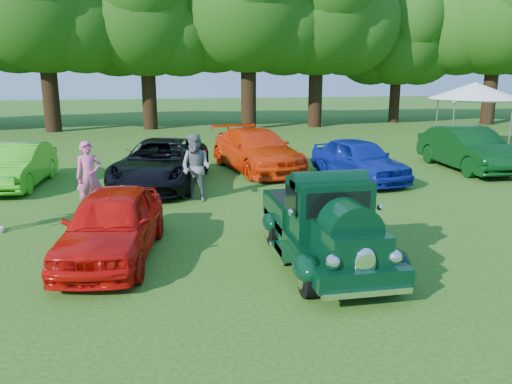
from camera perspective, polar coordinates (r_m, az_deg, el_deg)
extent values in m
plane|color=#244E12|center=(9.68, 1.09, -8.79)|extent=(120.00, 120.00, 0.00)
cylinder|color=black|center=(8.50, 5.93, -9.69)|extent=(0.20, 0.68, 0.68)
cylinder|color=black|center=(9.03, 15.39, -8.67)|extent=(0.20, 0.68, 0.68)
cylinder|color=black|center=(10.88, 1.96, -4.30)|extent=(0.20, 0.68, 0.68)
cylinder|color=black|center=(11.30, 9.58, -3.79)|extent=(0.20, 0.68, 0.68)
cube|color=black|center=(9.90, 7.92, -5.43)|extent=(1.59, 4.15, 0.31)
cube|color=black|center=(8.67, 10.63, -5.76)|extent=(1.02, 1.34, 0.57)
cube|color=black|center=(9.58, 8.28, -1.80)|extent=(1.44, 1.06, 1.11)
cube|color=black|center=(9.07, 9.36, -1.46)|extent=(1.20, 0.06, 0.48)
cube|color=black|center=(10.97, 5.87, -2.04)|extent=(1.59, 1.89, 0.54)
cube|color=black|center=(10.90, 5.90, -0.73)|extent=(1.37, 1.66, 0.05)
ellipsoid|color=black|center=(8.42, 5.77, -8.61)|extent=(0.46, 0.79, 0.46)
ellipsoid|color=black|center=(8.98, 15.62, -7.61)|extent=(0.46, 0.79, 0.46)
ellipsoid|color=black|center=(10.81, 1.68, -3.48)|extent=(0.35, 0.66, 0.39)
ellipsoid|color=black|center=(11.27, 9.88, -2.96)|extent=(0.35, 0.66, 0.39)
ellipsoid|color=white|center=(8.11, 12.37, -8.07)|extent=(0.37, 0.11, 0.55)
sphere|color=white|center=(7.97, 8.75, -7.89)|extent=(0.26, 0.26, 0.26)
sphere|color=white|center=(8.36, 15.51, -7.20)|extent=(0.26, 0.26, 0.26)
cube|color=white|center=(8.16, 12.60, -11.19)|extent=(1.50, 0.10, 0.10)
cube|color=white|center=(11.95, 4.53, -2.53)|extent=(1.50, 0.10, 0.10)
imported|color=red|center=(10.45, -16.10, -3.52)|extent=(2.25, 4.33, 1.41)
imported|color=green|center=(17.96, -25.59, 2.72)|extent=(1.74, 4.28, 1.38)
imported|color=black|center=(16.64, -10.77, 3.28)|extent=(3.68, 5.86, 1.51)
imported|color=red|center=(18.93, 0.06, 4.84)|extent=(3.26, 5.69, 1.55)
imported|color=navy|center=(17.51, 11.68, 3.65)|extent=(2.59, 4.53, 1.45)
imported|color=black|center=(20.66, 23.03, 4.58)|extent=(1.84, 4.94, 1.61)
imported|color=#D6588A|center=(14.13, -18.55, 1.73)|extent=(0.80, 0.65, 1.88)
imported|color=slate|center=(14.49, -6.89, 2.79)|extent=(1.20, 1.16, 1.95)
cube|color=white|center=(26.33, 23.64, 9.65)|extent=(3.49, 3.49, 0.11)
cone|color=white|center=(26.31, 23.73, 10.58)|extent=(5.12, 5.12, 0.76)
cylinder|color=slate|center=(24.78, 21.55, 6.87)|extent=(0.06, 0.06, 2.29)
cylinder|color=slate|center=(27.24, 19.92, 7.55)|extent=(0.06, 0.06, 2.29)
cylinder|color=slate|center=(25.69, 27.07, 6.54)|extent=(0.06, 0.06, 2.29)
cylinder|color=slate|center=(28.07, 25.02, 7.24)|extent=(0.06, 0.06, 2.29)
cylinder|color=black|center=(33.46, -22.44, 10.51)|extent=(0.96, 0.96, 4.82)
cylinder|color=black|center=(33.11, -12.12, 10.97)|extent=(0.91, 0.91, 4.54)
sphere|color=#10410D|center=(33.29, -12.59, 19.89)|extent=(8.30, 8.30, 8.30)
cylinder|color=black|center=(32.49, -0.86, 11.48)|extent=(0.97, 0.97, 4.84)
cylinder|color=black|center=(34.04, 6.80, 11.29)|extent=(0.92, 0.92, 4.60)
sphere|color=#10410D|center=(34.22, 7.06, 20.08)|extent=(8.40, 8.40, 8.40)
cylinder|color=black|center=(37.98, 15.57, 10.43)|extent=(0.73, 0.73, 3.66)
sphere|color=#10410D|center=(38.00, 15.99, 16.70)|extent=(6.68, 6.68, 6.68)
cylinder|color=black|center=(38.93, 25.16, 10.41)|extent=(0.92, 0.92, 4.60)
sphere|color=#10410D|center=(39.09, 25.98, 18.07)|extent=(8.41, 8.41, 8.41)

